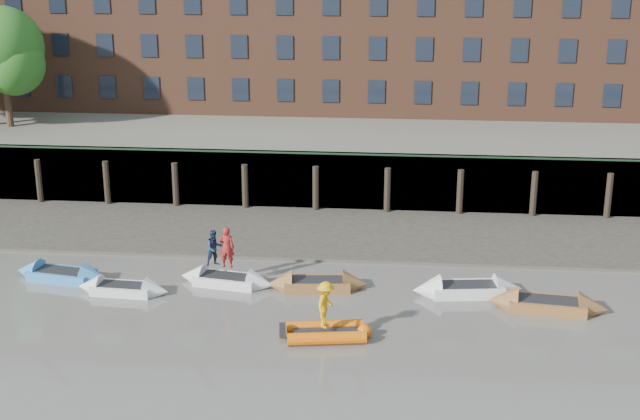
# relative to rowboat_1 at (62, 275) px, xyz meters

# --- Properties ---
(ground) EXTENTS (220.00, 220.00, 0.00)m
(ground) POSITION_rel_rowboat_1_xyz_m (12.47, -10.51, -0.24)
(ground) COLOR #615C55
(ground) RESTS_ON ground
(foreshore) EXTENTS (110.00, 8.00, 0.50)m
(foreshore) POSITION_rel_rowboat_1_xyz_m (12.47, 7.49, -0.24)
(foreshore) COLOR #3D382F
(foreshore) RESTS_ON ground
(mud_band) EXTENTS (110.00, 1.60, 0.10)m
(mud_band) POSITION_rel_rowboat_1_xyz_m (12.47, 4.09, -0.24)
(mud_band) COLOR #4C4336
(mud_band) RESTS_ON ground
(river_wall) EXTENTS (110.00, 1.23, 3.30)m
(river_wall) POSITION_rel_rowboat_1_xyz_m (12.47, 11.87, 1.36)
(river_wall) COLOR #2D2A26
(river_wall) RESTS_ON ground
(bank_terrace) EXTENTS (110.00, 28.00, 3.20)m
(bank_terrace) POSITION_rel_rowboat_1_xyz_m (12.47, 25.49, 1.36)
(bank_terrace) COLOR #5E594D
(bank_terrace) RESTS_ON ground
(rowboat_1) EXTENTS (4.74, 2.11, 1.33)m
(rowboat_1) POSITION_rel_rowboat_1_xyz_m (0.00, 0.00, 0.00)
(rowboat_1) COLOR #377DBA
(rowboat_1) RESTS_ON ground
(rowboat_2) EXTENTS (4.16, 1.44, 1.19)m
(rowboat_2) POSITION_rel_rowboat_1_xyz_m (3.23, -1.26, -0.02)
(rowboat_2) COLOR silver
(rowboat_2) RESTS_ON ground
(rowboat_3) EXTENTS (4.52, 2.02, 1.27)m
(rowboat_3) POSITION_rel_rowboat_1_xyz_m (7.55, 0.12, -0.01)
(rowboat_3) COLOR silver
(rowboat_3) RESTS_ON ground
(rowboat_4) EXTENTS (4.58, 1.72, 1.30)m
(rowboat_4) POSITION_rel_rowboat_1_xyz_m (11.64, 0.01, -0.01)
(rowboat_4) COLOR brown
(rowboat_4) RESTS_ON ground
(rowboat_5) EXTENTS (4.93, 2.01, 1.39)m
(rowboat_5) POSITION_rel_rowboat_1_xyz_m (18.21, -0.01, 0.01)
(rowboat_5) COLOR silver
(rowboat_5) RESTS_ON ground
(rowboat_6) EXTENTS (5.02, 2.00, 1.42)m
(rowboat_6) POSITION_rel_rowboat_1_xyz_m (21.43, -1.38, 0.02)
(rowboat_6) COLOR brown
(rowboat_6) RESTS_ON ground
(rib_tender) EXTENTS (3.41, 2.03, 0.58)m
(rib_tender) POSITION_rel_rowboat_1_xyz_m (12.58, -4.85, 0.02)
(rib_tender) COLOR #DE5C08
(rib_tender) RESTS_ON ground
(person_rower_a) EXTENTS (0.69, 0.45, 1.87)m
(person_rower_a) POSITION_rel_rowboat_1_xyz_m (7.61, 0.13, 1.55)
(person_rower_a) COLOR maroon
(person_rower_a) RESTS_ON rowboat_3
(person_rower_b) EXTENTS (1.01, 0.96, 1.65)m
(person_rower_b) POSITION_rel_rowboat_1_xyz_m (7.02, 0.28, 1.44)
(person_rower_b) COLOR #19233F
(person_rower_b) RESTS_ON rowboat_3
(person_rib_crew) EXTENTS (0.97, 1.33, 1.86)m
(person_rib_crew) POSITION_rel_rowboat_1_xyz_m (12.45, -4.97, 1.23)
(person_rib_crew) COLOR orange
(person_rib_crew) RESTS_ON rib_tender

